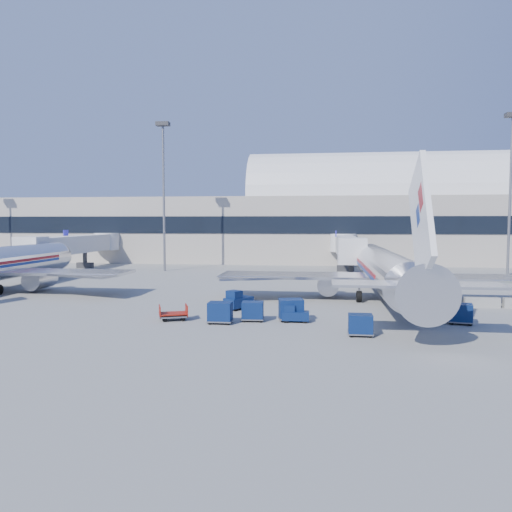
# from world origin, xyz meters

# --- Properties ---
(ground) EXTENTS (260.00, 260.00, 0.00)m
(ground) POSITION_xyz_m (0.00, 0.00, 0.00)
(ground) COLOR gray
(ground) RESTS_ON ground
(terminal) EXTENTS (170.00, 28.15, 21.00)m
(terminal) POSITION_xyz_m (-13.60, 55.96, 7.52)
(terminal) COLOR #B2AA9E
(terminal) RESTS_ON ground
(airliner_main) EXTENTS (32.00, 37.26, 12.07)m
(airliner_main) POSITION_xyz_m (10.00, 4.51, 2.93)
(airliner_main) COLOR silver
(airliner_main) RESTS_ON ground
(jetbridge_near) EXTENTS (4.40, 27.50, 6.25)m
(jetbridge_near) POSITION_xyz_m (7.60, 30.81, 3.93)
(jetbridge_near) COLOR silver
(jetbridge_near) RESTS_ON ground
(jetbridge_mid) EXTENTS (4.40, 27.50, 6.25)m
(jetbridge_mid) POSITION_xyz_m (-34.40, 30.81, 3.93)
(jetbridge_mid) COLOR silver
(jetbridge_mid) RESTS_ON ground
(mast_west) EXTENTS (2.00, 1.20, 22.60)m
(mast_west) POSITION_xyz_m (-20.00, 30.00, 14.79)
(mast_west) COLOR slate
(mast_west) RESTS_ON ground
(mast_east) EXTENTS (2.00, 1.20, 22.60)m
(mast_east) POSITION_xyz_m (30.00, 30.00, 14.79)
(mast_east) COLOR slate
(mast_east) RESTS_ON ground
(barrier_near) EXTENTS (3.00, 0.55, 0.90)m
(barrier_near) POSITION_xyz_m (18.00, 2.00, 0.45)
(barrier_near) COLOR #9E9E96
(barrier_near) RESTS_ON ground
(tug_lead) EXTENTS (2.06, 1.07, 1.33)m
(tug_lead) POSITION_xyz_m (1.81, -6.49, 0.61)
(tug_lead) COLOR #091B48
(tug_lead) RESTS_ON ground
(tug_right) EXTENTS (2.70, 1.96, 1.59)m
(tug_right) POSITION_xyz_m (12.98, -4.52, 0.72)
(tug_right) COLOR #091B48
(tug_right) RESTS_ON ground
(tug_left) EXTENTS (2.51, 2.85, 1.68)m
(tug_left) POSITION_xyz_m (-3.36, -1.60, 0.77)
(tug_left) COLOR #091B48
(tug_left) RESTS_ON ground
(cart_train_a) EXTENTS (2.15, 1.79, 1.69)m
(cart_train_a) POSITION_xyz_m (1.54, -6.10, 0.90)
(cart_train_a) COLOR #091B48
(cart_train_a) RESTS_ON ground
(cart_train_b) EXTENTS (1.76, 1.38, 1.50)m
(cart_train_b) POSITION_xyz_m (-1.37, -6.57, 0.80)
(cart_train_b) COLOR #091B48
(cart_train_b) RESTS_ON ground
(cart_train_c) EXTENTS (1.82, 1.39, 1.61)m
(cart_train_c) POSITION_xyz_m (-3.67, -7.74, 0.86)
(cart_train_c) COLOR #091B48
(cart_train_c) RESTS_ON ground
(cart_solo_near) EXTENTS (1.66, 1.27, 1.46)m
(cart_solo_near) POSITION_xyz_m (6.41, -10.56, 0.78)
(cart_solo_near) COLOR #091B48
(cart_solo_near) RESTS_ON ground
(cart_solo_far) EXTENTS (1.96, 1.64, 1.53)m
(cart_solo_far) POSITION_xyz_m (14.10, -5.66, 0.82)
(cart_solo_far) COLOR #091B48
(cart_solo_far) RESTS_ON ground
(cart_open_red) EXTENTS (2.54, 2.18, 0.57)m
(cart_open_red) POSITION_xyz_m (-7.49, -7.01, 0.41)
(cart_open_red) COLOR slate
(cart_open_red) RESTS_ON ground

